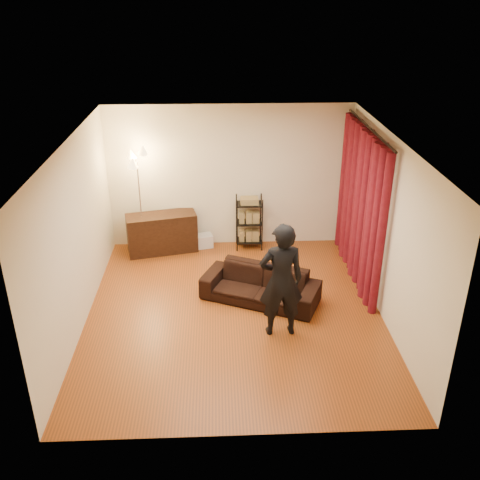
{
  "coord_description": "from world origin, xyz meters",
  "views": [
    {
      "loc": [
        -0.22,
        -6.97,
        4.59
      ],
      "look_at": [
        0.1,
        0.3,
        1.1
      ],
      "focal_mm": 40.0,
      "sensor_mm": 36.0,
      "label": 1
    }
  ],
  "objects_px": {
    "sofa": "(260,285)",
    "person": "(281,280)",
    "wire_shelf": "(249,222)",
    "media_cabinet": "(162,233)",
    "floor_lamp": "(140,203)",
    "storage_boxes": "(204,241)"
  },
  "relations": [
    {
      "from": "sofa",
      "to": "person",
      "type": "height_order",
      "value": "person"
    },
    {
      "from": "sofa",
      "to": "person",
      "type": "relative_size",
      "value": 1.07
    },
    {
      "from": "wire_shelf",
      "to": "storage_boxes",
      "type": "bearing_deg",
      "value": 158.52
    },
    {
      "from": "person",
      "to": "storage_boxes",
      "type": "height_order",
      "value": "person"
    },
    {
      "from": "wire_shelf",
      "to": "floor_lamp",
      "type": "distance_m",
      "value": 2.06
    },
    {
      "from": "sofa",
      "to": "wire_shelf",
      "type": "distance_m",
      "value": 1.95
    },
    {
      "from": "media_cabinet",
      "to": "wire_shelf",
      "type": "xyz_separation_m",
      "value": [
        1.65,
        0.09,
        0.14
      ]
    },
    {
      "from": "storage_boxes",
      "to": "wire_shelf",
      "type": "bearing_deg",
      "value": -2.32
    },
    {
      "from": "storage_boxes",
      "to": "wire_shelf",
      "type": "xyz_separation_m",
      "value": [
        0.87,
        -0.03,
        0.39
      ]
    },
    {
      "from": "sofa",
      "to": "storage_boxes",
      "type": "xyz_separation_m",
      "value": [
        -0.93,
        1.96,
        -0.14
      ]
    },
    {
      "from": "person",
      "to": "floor_lamp",
      "type": "xyz_separation_m",
      "value": [
        -2.27,
        2.66,
        0.14
      ]
    },
    {
      "from": "floor_lamp",
      "to": "sofa",
      "type": "bearing_deg",
      "value": -40.8
    },
    {
      "from": "media_cabinet",
      "to": "wire_shelf",
      "type": "height_order",
      "value": "wire_shelf"
    },
    {
      "from": "wire_shelf",
      "to": "floor_lamp",
      "type": "bearing_deg",
      "value": 165.22
    },
    {
      "from": "person",
      "to": "floor_lamp",
      "type": "distance_m",
      "value": 3.5
    },
    {
      "from": "media_cabinet",
      "to": "floor_lamp",
      "type": "xyz_separation_m",
      "value": [
        -0.35,
        -0.06,
        0.63
      ]
    },
    {
      "from": "floor_lamp",
      "to": "media_cabinet",
      "type": "bearing_deg",
      "value": 9.89
    },
    {
      "from": "media_cabinet",
      "to": "wire_shelf",
      "type": "distance_m",
      "value": 1.65
    },
    {
      "from": "storage_boxes",
      "to": "person",
      "type": "bearing_deg",
      "value": -68.12
    },
    {
      "from": "person",
      "to": "floor_lamp",
      "type": "bearing_deg",
      "value": -53.61
    },
    {
      "from": "wire_shelf",
      "to": "floor_lamp",
      "type": "relative_size",
      "value": 0.52
    },
    {
      "from": "sofa",
      "to": "media_cabinet",
      "type": "relative_size",
      "value": 1.44
    }
  ]
}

